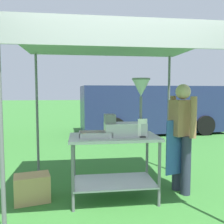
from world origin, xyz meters
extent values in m
plane|color=#33702D|center=(0.00, 6.00, 0.00)|extent=(70.00, 70.00, 0.00)
cylinder|color=slate|center=(-1.24, 0.26, 1.08)|extent=(0.04, 0.04, 2.16)
cylinder|color=slate|center=(-1.24, 2.28, 1.08)|extent=(0.04, 0.04, 2.16)
cylinder|color=slate|center=(1.19, 2.28, 1.08)|extent=(0.04, 0.04, 2.16)
cube|color=#939399|center=(-0.03, 1.27, 2.18)|extent=(2.62, 2.22, 0.05)
cube|color=#939399|center=(-0.03, 0.17, 2.05)|extent=(2.62, 0.02, 0.24)
cube|color=#B7B7BC|center=(-0.03, 1.12, 0.88)|extent=(1.21, 0.69, 0.04)
cube|color=#B7B7BC|center=(-0.03, 1.12, 0.25)|extent=(1.12, 0.64, 0.02)
cylinder|color=slate|center=(-0.58, 0.82, 0.43)|extent=(0.04, 0.04, 0.86)
cylinder|color=slate|center=(0.53, 0.82, 0.43)|extent=(0.04, 0.04, 0.86)
cylinder|color=slate|center=(-0.58, 1.42, 0.43)|extent=(0.04, 0.04, 0.86)
cylinder|color=slate|center=(0.53, 1.42, 0.43)|extent=(0.04, 0.04, 0.86)
cube|color=#B7B7BC|center=(-0.28, 1.07, 0.90)|extent=(0.44, 0.27, 0.01)
cube|color=#B7B7BC|center=(-0.28, 0.94, 0.94)|extent=(0.44, 0.01, 0.06)
cube|color=#B7B7BC|center=(-0.28, 1.20, 0.94)|extent=(0.44, 0.01, 0.06)
cube|color=#B7B7BC|center=(-0.49, 1.07, 0.94)|extent=(0.01, 0.27, 0.06)
cube|color=#B7B7BC|center=(-0.07, 1.07, 0.94)|extent=(0.01, 0.27, 0.06)
torus|color=#EAB251|center=(-0.27, 0.99, 0.92)|extent=(0.10, 0.10, 0.02)
torus|color=#EAB251|center=(-0.37, 1.02, 0.92)|extent=(0.10, 0.10, 0.02)
torus|color=#EAB251|center=(-0.25, 1.14, 0.92)|extent=(0.10, 0.10, 0.02)
torus|color=#EAB251|center=(-0.20, 1.01, 0.92)|extent=(0.10, 0.10, 0.02)
torus|color=#EAB251|center=(-0.36, 1.09, 0.92)|extent=(0.11, 0.11, 0.02)
torus|color=#EAB251|center=(-0.27, 1.08, 0.92)|extent=(0.08, 0.08, 0.02)
torus|color=#EAB251|center=(-0.43, 1.16, 0.92)|extent=(0.10, 0.10, 0.02)
torus|color=#EAB251|center=(-0.45, 1.09, 0.92)|extent=(0.11, 0.11, 0.02)
torus|color=#EAB251|center=(-0.12, 1.14, 0.92)|extent=(0.11, 0.11, 0.02)
torus|color=#EAB251|center=(-0.15, 1.08, 0.92)|extent=(0.10, 0.10, 0.02)
cube|color=#B7B7BC|center=(0.12, 1.10, 0.99)|extent=(0.56, 0.28, 0.18)
cube|color=slate|center=(-0.09, 1.10, 1.14)|extent=(0.14, 0.22, 0.12)
cylinder|color=slate|center=(0.34, 1.10, 1.26)|extent=(0.04, 0.04, 0.36)
cone|color=#B7B7BC|center=(0.34, 1.10, 1.55)|extent=(0.23, 0.23, 0.22)
cylinder|color=slate|center=(0.34, 1.10, 1.67)|extent=(0.25, 0.25, 0.02)
cube|color=black|center=(0.34, 0.96, 0.90)|extent=(0.08, 0.05, 0.02)
cube|color=white|center=(0.34, 0.96, 1.03)|extent=(0.13, 0.02, 0.23)
cylinder|color=#2D3347|center=(1.04, 1.14, 0.43)|extent=(0.14, 0.14, 0.86)
cylinder|color=#2D3347|center=(0.98, 1.33, 0.43)|extent=(0.14, 0.14, 0.86)
cube|color=#9E704C|center=(1.01, 1.23, 1.12)|extent=(0.39, 0.31, 0.52)
cube|color=#335BA3|center=(0.89, 1.20, 0.69)|extent=(0.31, 0.11, 0.80)
cylinder|color=#9E704C|center=(1.07, 1.02, 1.15)|extent=(0.11, 0.11, 0.58)
cylinder|color=#9E704C|center=(0.94, 1.44, 1.15)|extent=(0.11, 0.11, 0.58)
sphere|color=#DBB28E|center=(1.01, 1.23, 1.50)|extent=(0.22, 0.22, 0.22)
cube|color=tan|center=(-1.14, 1.19, 0.19)|extent=(0.52, 0.40, 0.37)
cube|color=navy|center=(2.13, 6.53, 0.89)|extent=(5.21, 2.23, 1.60)
cube|color=#1E2833|center=(0.15, 6.40, 1.29)|extent=(0.21, 1.62, 0.70)
cylinder|color=black|center=(0.62, 5.50, 0.34)|extent=(0.69, 0.28, 0.68)
cylinder|color=black|center=(0.50, 7.36, 0.34)|extent=(0.69, 0.28, 0.68)
cylinder|color=black|center=(3.77, 5.71, 0.34)|extent=(0.69, 0.28, 0.68)
cylinder|color=black|center=(3.65, 7.57, 0.34)|extent=(0.69, 0.28, 0.68)
camera|label=1|loc=(-0.49, -2.18, 1.51)|focal=39.37mm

